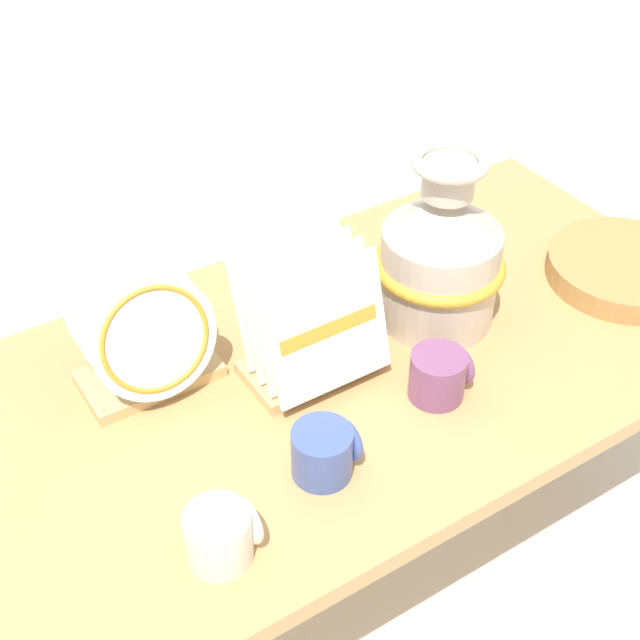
# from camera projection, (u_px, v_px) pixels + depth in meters

# --- Properties ---
(ground_plane) EXTENTS (14.00, 14.00, 0.00)m
(ground_plane) POSITION_uv_depth(u_px,v_px,m) (320.00, 580.00, 1.90)
(ground_plane) COLOR silver
(display_table) EXTENTS (1.53, 0.74, 0.61)m
(display_table) POSITION_uv_depth(u_px,v_px,m) (320.00, 397.00, 1.55)
(display_table) COLOR tan
(display_table) RESTS_ON ground_plane
(ceramic_vase) EXTENTS (0.23, 0.23, 0.33)m
(ceramic_vase) POSITION_uv_depth(u_px,v_px,m) (441.00, 254.00, 1.54)
(ceramic_vase) COLOR beige
(ceramic_vase) RESTS_ON display_table
(dish_rack_round_plates) EXTENTS (0.23, 0.17, 0.23)m
(dish_rack_round_plates) POSITION_uv_depth(u_px,v_px,m) (146.00, 342.00, 1.43)
(dish_rack_round_plates) COLOR tan
(dish_rack_round_plates) RESTS_ON display_table
(dish_rack_square_plates) EXTENTS (0.23, 0.17, 0.23)m
(dish_rack_square_plates) POSITION_uv_depth(u_px,v_px,m) (310.00, 330.00, 1.46)
(dish_rack_square_plates) COLOR tan
(dish_rack_square_plates) RESTS_ON display_table
(wicker_charger_stack) EXTENTS (0.29, 0.29, 0.04)m
(wicker_charger_stack) POSITION_uv_depth(u_px,v_px,m) (624.00, 268.00, 1.70)
(wicker_charger_stack) COLOR #AD7F47
(wicker_charger_stack) RESTS_ON display_table
(mug_cream_glaze) EXTENTS (0.10, 0.09, 0.08)m
(mug_cream_glaze) POSITION_uv_depth(u_px,v_px,m) (221.00, 535.00, 1.20)
(mug_cream_glaze) COLOR silver
(mug_cream_glaze) RESTS_ON display_table
(mug_plum_glaze) EXTENTS (0.10, 0.09, 0.08)m
(mug_plum_glaze) POSITION_uv_depth(u_px,v_px,m) (440.00, 375.00, 1.44)
(mug_plum_glaze) COLOR #7A4770
(mug_plum_glaze) RESTS_ON display_table
(mug_cobalt_glaze) EXTENTS (0.10, 0.09, 0.08)m
(mug_cobalt_glaze) POSITION_uv_depth(u_px,v_px,m) (325.00, 451.00, 1.31)
(mug_cobalt_glaze) COLOR #42569E
(mug_cobalt_glaze) RESTS_ON display_table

